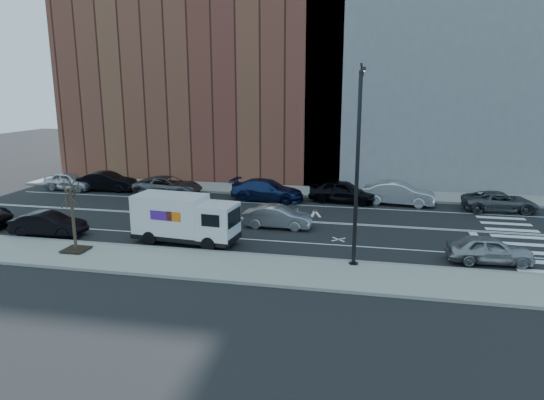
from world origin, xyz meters
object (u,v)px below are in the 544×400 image
at_px(fedex_van, 185,218).
at_px(near_parked_front, 490,249).
at_px(far_parked_b, 107,181).
at_px(far_parked_a, 70,181).
at_px(driving_sedan, 278,217).

relative_size(fedex_van, near_parked_front, 1.49).
bearing_deg(far_parked_b, near_parked_front, -114.87).
height_order(far_parked_a, far_parked_b, far_parked_b).
bearing_deg(near_parked_front, far_parked_b, 62.90).
height_order(fedex_van, near_parked_front, fedex_van).
relative_size(fedex_van, driving_sedan, 1.45).
xyz_separation_m(far_parked_a, near_parked_front, (30.19, -11.18, -0.06)).
relative_size(far_parked_a, driving_sedan, 1.06).
distance_m(far_parked_a, near_parked_front, 32.20).
distance_m(fedex_van, driving_sedan, 5.92).
bearing_deg(fedex_van, driving_sedan, 47.80).
distance_m(fedex_van, far_parked_a, 18.48).
bearing_deg(near_parked_front, far_parked_a, 65.72).
xyz_separation_m(far_parked_a, far_parked_b, (3.20, 0.35, 0.04)).
xyz_separation_m(fedex_van, near_parked_front, (15.56, 0.10, -0.71)).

